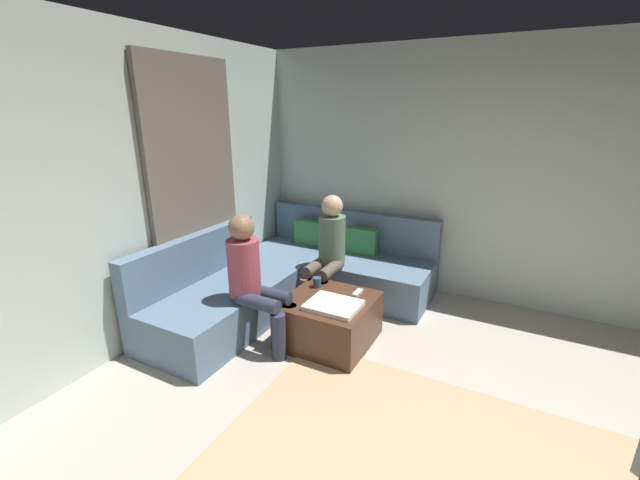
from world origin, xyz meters
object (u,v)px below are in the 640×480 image
object	(u,v)px
coffee_mug	(317,282)
game_remote	(358,293)
person_on_couch_side	(253,277)
ottoman	(329,320)
person_on_couch_back	(328,249)
sectional_couch	(294,277)

from	to	relation	value
coffee_mug	game_remote	world-z (taller)	coffee_mug
coffee_mug	person_on_couch_side	bearing A→B (deg)	-122.05
ottoman	person_on_couch_side	size ratio (longest dim) A/B	0.63
person_on_couch_back	person_on_couch_side	bearing A→B (deg)	76.31
person_on_couch_back	sectional_couch	bearing A→B (deg)	8.23
sectional_couch	game_remote	size ratio (longest dim) A/B	17.00
person_on_couch_side	game_remote	bearing A→B (deg)	128.00
sectional_couch	coffee_mug	distance (m)	0.63
person_on_couch_side	person_on_couch_back	bearing A→B (deg)	166.31
ottoman	person_on_couch_back	xyz separation A→B (m)	(-0.32, 0.60, 0.45)
person_on_couch_side	ottoman	bearing A→B (deg)	122.54
ottoman	coffee_mug	distance (m)	0.38
sectional_couch	game_remote	distance (m)	0.95
ottoman	person_on_couch_back	distance (m)	0.82
person_on_couch_back	person_on_couch_side	world-z (taller)	same
ottoman	person_on_couch_side	world-z (taller)	person_on_couch_side
ottoman	game_remote	xyz separation A→B (m)	(0.18, 0.22, 0.22)
game_remote	person_on_couch_back	world-z (taller)	person_on_couch_back
person_on_couch_back	ottoman	bearing A→B (deg)	118.01
sectional_couch	person_on_couch_back	distance (m)	0.54
sectional_couch	coffee_mug	world-z (taller)	sectional_couch
ottoman	person_on_couch_back	size ratio (longest dim) A/B	0.63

